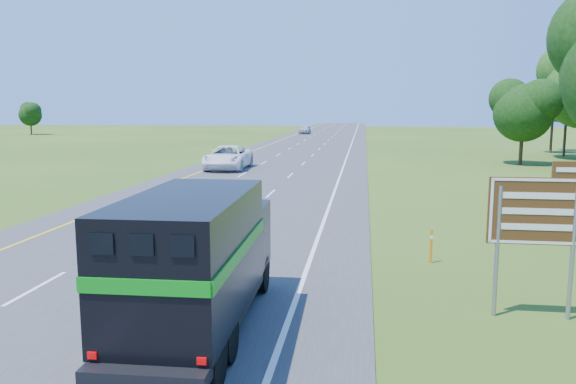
% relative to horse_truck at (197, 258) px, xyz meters
% --- Properties ---
extents(road, '(15.00, 260.00, 0.04)m').
position_rel_horse_truck_xyz_m(road, '(-3.59, 41.40, -1.74)').
color(road, '#38383A').
rests_on(road, ground).
extents(lane_markings, '(11.15, 260.00, 0.01)m').
position_rel_horse_truck_xyz_m(lane_markings, '(-3.59, 41.40, -1.71)').
color(lane_markings, yellow).
rests_on(lane_markings, road).
extents(horse_truck, '(2.44, 7.31, 3.21)m').
position_rel_horse_truck_xyz_m(horse_truck, '(0.00, 0.00, 0.00)').
color(horse_truck, black).
rests_on(horse_truck, road).
extents(white_suv, '(3.28, 6.90, 1.90)m').
position_rel_horse_truck_xyz_m(white_suv, '(-7.41, 33.09, -0.77)').
color(white_suv, white).
rests_on(white_suv, road).
extents(far_car, '(2.17, 4.85, 1.62)m').
position_rel_horse_truck_xyz_m(far_car, '(-7.63, 95.39, -0.91)').
color(far_car, '#B2B2B9').
rests_on(far_car, road).
extents(exit_sign, '(2.25, 0.12, 3.81)m').
position_rel_horse_truck_xyz_m(exit_sign, '(7.73, 2.02, 0.72)').
color(exit_sign, gray).
rests_on(exit_sign, ground).
extents(delineator, '(0.09, 0.05, 1.11)m').
position_rel_horse_truck_xyz_m(delineator, '(5.85, 6.66, -1.16)').
color(delineator, orange).
rests_on(delineator, ground).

